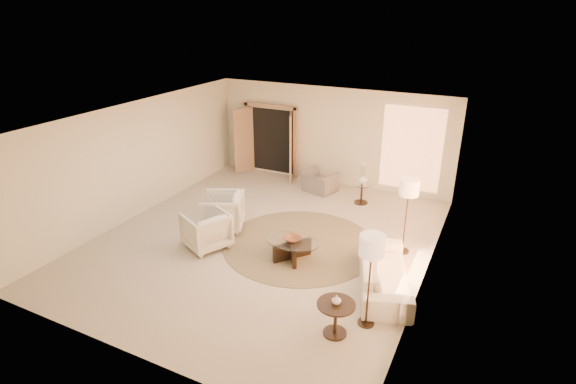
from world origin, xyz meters
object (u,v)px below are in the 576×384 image
at_px(coffee_table, 292,247).
at_px(floor_lamp_near, 409,191).
at_px(armchair_left, 223,210).
at_px(armchair_right, 206,228).
at_px(floor_lamp_far, 372,250).
at_px(bowl, 292,239).
at_px(side_table, 362,191).
at_px(end_vase, 336,300).
at_px(sofa, 384,272).
at_px(side_vase, 362,179).
at_px(accent_chair, 319,179).
at_px(end_table, 336,313).

bearing_deg(coffee_table, floor_lamp_near, 33.36).
xyz_separation_m(armchair_left, armchair_right, (0.17, -0.90, -0.02)).
height_order(armchair_right, coffee_table, armchair_right).
relative_size(floor_lamp_far, bowl, 4.76).
bearing_deg(bowl, armchair_right, -169.47).
xyz_separation_m(armchair_right, floor_lamp_near, (3.89, 1.66, 0.97)).
distance_m(side_table, end_vase, 5.29).
bearing_deg(armchair_right, sofa, 119.23).
relative_size(floor_lamp_far, side_vase, 6.44).
relative_size(armchair_right, floor_lamp_far, 0.54).
distance_m(coffee_table, end_vase, 2.43).
relative_size(accent_chair, coffee_table, 0.73).
relative_size(armchair_left, floor_lamp_near, 0.57).
xyz_separation_m(sofa, floor_lamp_far, (0.02, -1.16, 1.08)).
relative_size(armchair_left, floor_lamp_far, 0.57).
bearing_deg(sofa, accent_chair, 18.29).
xyz_separation_m(sofa, side_table, (-1.55, 3.52, 0.01)).
bearing_deg(armchair_left, bowl, 50.61).
bearing_deg(side_vase, armchair_left, -131.30).
xyz_separation_m(armchair_left, side_vase, (2.48, 2.83, 0.20)).
relative_size(armchair_left, side_vase, 3.68).
height_order(end_table, bowl, end_table).
xyz_separation_m(end_vase, side_vase, (-1.20, 5.15, 0.02)).
distance_m(armchair_left, end_table, 4.36).
xyz_separation_m(armchair_left, accent_chair, (1.17, 3.08, -0.09)).
bearing_deg(side_table, floor_lamp_near, -52.56).
xyz_separation_m(armchair_right, coffee_table, (1.90, 0.35, -0.18)).
height_order(bowl, end_vase, end_vase).
distance_m(armchair_right, floor_lamp_far, 4.12).
xyz_separation_m(end_table, floor_lamp_far, (0.38, 0.46, 1.01)).
height_order(coffee_table, bowl, bowl).
distance_m(armchair_right, floor_lamp_near, 4.34).
bearing_deg(sofa, end_table, 148.91).
height_order(floor_lamp_far, side_vase, floor_lamp_far).
distance_m(end_vase, side_vase, 5.28).
relative_size(end_table, floor_lamp_near, 0.37).
height_order(armchair_left, bowl, armchair_left).
distance_m(floor_lamp_far, end_vase, 0.95).
xyz_separation_m(floor_lamp_near, floor_lamp_far, (0.00, -2.63, -0.01)).
bearing_deg(side_table, accent_chair, 168.99).
height_order(end_table, end_vase, end_vase).
bearing_deg(armchair_left, floor_lamp_near, 76.01).
distance_m(armchair_left, coffee_table, 2.15).
bearing_deg(armchair_left, armchair_right, -13.67).
bearing_deg(floor_lamp_near, sofa, -90.96).
height_order(armchair_left, end_table, armchair_left).
xyz_separation_m(coffee_table, bowl, (0.00, 0.00, 0.20)).
distance_m(end_table, bowl, 2.40).
bearing_deg(end_vase, end_table, 90.00).
bearing_deg(side_vase, bowl, -96.99).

